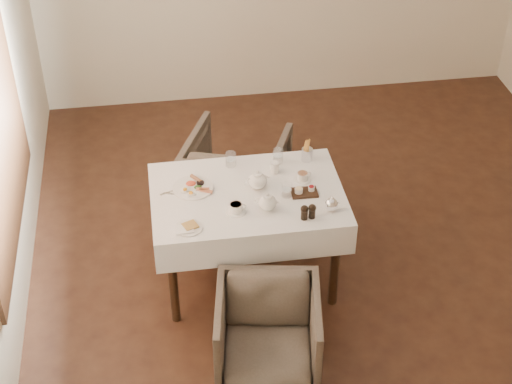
{
  "coord_description": "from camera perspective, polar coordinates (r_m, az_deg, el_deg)",
  "views": [
    {
      "loc": [
        -1.26,
        -4.17,
        3.89
      ],
      "look_at": [
        -0.65,
        -0.16,
        0.82
      ],
      "focal_mm": 55.0,
      "sensor_mm": 36.0,
      "label": 1
    }
  ],
  "objects": [
    {
      "name": "teapot_front",
      "position": [
        5.01,
        0.84,
        -0.69
      ],
      "size": [
        0.2,
        0.17,
        0.13
      ],
      "primitive_type": null,
      "rotation": [
        0.0,
        0.0,
        -0.33
      ],
      "color": "white",
      "rests_on": "table"
    },
    {
      "name": "glass_left",
      "position": [
        5.42,
        -1.85,
        2.4
      ],
      "size": [
        0.1,
        0.1,
        0.1
      ],
      "primitive_type": "cylinder",
      "rotation": [
        0.0,
        0.0,
        0.4
      ],
      "color": "silver",
      "rests_on": "table"
    },
    {
      "name": "teacup_near",
      "position": [
        5.01,
        -1.47,
        -1.2
      ],
      "size": [
        0.13,
        0.13,
        0.06
      ],
      "rotation": [
        0.0,
        0.0,
        -0.03
      ],
      "color": "white",
      "rests_on": "table"
    },
    {
      "name": "silver_pot",
      "position": [
        5.03,
        5.51,
        -0.84
      ],
      "size": [
        0.11,
        0.1,
        0.11
      ],
      "primitive_type": null,
      "rotation": [
        0.0,
        0.0,
        -0.14
      ],
      "color": "white",
      "rests_on": "table"
    },
    {
      "name": "teapot_centre",
      "position": [
        5.19,
        0.1,
        0.91
      ],
      "size": [
        0.19,
        0.16,
        0.14
      ],
      "primitive_type": null,
      "rotation": [
        0.0,
        0.0,
        0.15
      ],
      "color": "white",
      "rests_on": "table"
    },
    {
      "name": "side_plate",
      "position": [
        4.91,
        -4.98,
        -2.63
      ],
      "size": [
        0.17,
        0.17,
        0.02
      ],
      "rotation": [
        0.0,
        0.0,
        0.18
      ],
      "color": "white",
      "rests_on": "table"
    },
    {
      "name": "teacup_far",
      "position": [
        5.3,
        3.4,
        1.11
      ],
      "size": [
        0.12,
        0.12,
        0.06
      ],
      "rotation": [
        0.0,
        0.0,
        0.19
      ],
      "color": "white",
      "rests_on": "table"
    },
    {
      "name": "cutlery_knife",
      "position": [
        5.2,
        -5.77,
        -0.16
      ],
      "size": [
        0.18,
        0.06,
        0.0
      ],
      "primitive_type": "cube",
      "rotation": [
        0.0,
        0.0,
        1.3
      ],
      "color": "silver",
      "rests_on": "table"
    },
    {
      "name": "breakfast_plate",
      "position": [
        5.24,
        -4.59,
        0.35
      ],
      "size": [
        0.27,
        0.27,
        0.03
      ],
      "rotation": [
        0.0,
        0.0,
        0.19
      ],
      "color": "white",
      "rests_on": "table"
    },
    {
      "name": "cutlery_fork",
      "position": [
        5.23,
        -6.11,
        0.07
      ],
      "size": [
        0.17,
        0.08,
        0.0
      ],
      "primitive_type": "cube",
      "rotation": [
        0.0,
        0.0,
        1.96
      ],
      "color": "silver",
      "rests_on": "table"
    },
    {
      "name": "fries_cup",
      "position": [
        5.47,
        3.74,
        2.97
      ],
      "size": [
        0.08,
        0.08,
        0.16
      ],
      "rotation": [
        0.0,
        0.0,
        -0.28
      ],
      "color": "silver",
      "rests_on": "table"
    },
    {
      "name": "armchair_near",
      "position": [
        4.89,
        0.87,
        -10.25
      ],
      "size": [
        0.73,
        0.74,
        0.59
      ],
      "primitive_type": "imported",
      "rotation": [
        0.0,
        0.0,
        -0.16
      ],
      "color": "#494036",
      "rests_on": "ground"
    },
    {
      "name": "table",
      "position": [
        5.26,
        -0.63,
        -1.09
      ],
      "size": [
        1.28,
        0.88,
        0.75
      ],
      "color": "black",
      "rests_on": "ground"
    },
    {
      "name": "condiment_board",
      "position": [
        5.19,
        3.52,
        0.02
      ],
      "size": [
        0.18,
        0.12,
        0.04
      ],
      "rotation": [
        0.0,
        0.0,
        -0.02
      ],
      "color": "black",
      "rests_on": "table"
    },
    {
      "name": "pepper_mill_left",
      "position": [
        4.95,
        3.54,
        -1.48
      ],
      "size": [
        0.06,
        0.06,
        0.1
      ],
      "primitive_type": null,
      "rotation": [
        0.0,
        0.0,
        0.19
      ],
      "color": "black",
      "rests_on": "table"
    },
    {
      "name": "glass_mid",
      "position": [
        5.14,
        2.26,
        0.16
      ],
      "size": [
        0.07,
        0.07,
        0.1
      ],
      "primitive_type": "cylinder",
      "rotation": [
        0.0,
        0.0,
        0.02
      ],
      "color": "silver",
      "rests_on": "table"
    },
    {
      "name": "creamer",
      "position": [
        5.36,
        1.36,
        1.81
      ],
      "size": [
        0.07,
        0.07,
        0.07
      ],
      "primitive_type": "cylinder",
      "rotation": [
        0.0,
        0.0,
        -0.06
      ],
      "color": "white",
      "rests_on": "table"
    },
    {
      "name": "glass_right",
      "position": [
        5.45,
        1.61,
        2.64
      ],
      "size": [
        0.08,
        0.08,
        0.1
      ],
      "primitive_type": "cylinder",
      "rotation": [
        0.0,
        0.0,
        -0.04
      ],
      "color": "silver",
      "rests_on": "table"
    },
    {
      "name": "pepper_mill_right",
      "position": [
        4.97,
        4.1,
        -1.39
      ],
      "size": [
        0.07,
        0.07,
        0.1
      ],
      "primitive_type": null,
      "rotation": [
        0.0,
        0.0,
        -0.41
      ],
      "color": "black",
      "rests_on": "table"
    },
    {
      "name": "armchair_far",
      "position": [
        6.07,
        -1.43,
        1.3
      ],
      "size": [
        0.96,
        0.97,
        0.68
      ],
      "primitive_type": "imported",
      "rotation": [
        0.0,
        0.0,
        2.73
      ],
      "color": "#494036",
      "rests_on": "ground"
    }
  ]
}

